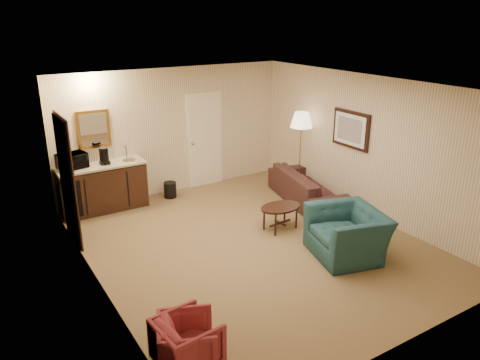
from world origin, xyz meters
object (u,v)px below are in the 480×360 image
object	(u,v)px
rose_chair_far	(187,340)
coffee_maker	(104,156)
microwave	(72,159)
coffee_table	(280,218)
teal_armchair	(348,226)
waste_bin	(170,190)
floor_lamp	(300,152)
wetbar_cabinet	(103,187)
sofa	(308,182)
rose_chair_near	(187,340)

from	to	relation	value
rose_chair_far	coffee_maker	size ratio (longest dim) A/B	1.92
microwave	coffee_maker	distance (m)	0.58
rose_chair_far	coffee_table	world-z (taller)	rose_chair_far
teal_armchair	waste_bin	xyz separation A→B (m)	(-1.35, 3.75, -0.34)
rose_chair_far	coffee_table	distance (m)	3.63
rose_chair_far	microwave	bearing A→B (deg)	22.29
teal_armchair	floor_lamp	size ratio (longest dim) A/B	0.67
rose_chair_far	microwave	world-z (taller)	microwave
wetbar_cabinet	teal_armchair	xyz separation A→B (m)	(2.69, -3.82, 0.04)
teal_armchair	coffee_table	bearing A→B (deg)	-151.45
sofa	floor_lamp	distance (m)	0.78
waste_bin	coffee_maker	size ratio (longest dim) A/B	1.00
rose_chair_far	floor_lamp	world-z (taller)	floor_lamp
teal_armchair	waste_bin	size ratio (longest dim) A/B	3.55
microwave	sofa	bearing A→B (deg)	-35.61
sofa	microwave	distance (m)	4.54
rose_chair_near	floor_lamp	world-z (taller)	floor_lamp
coffee_table	floor_lamp	xyz separation A→B (m)	(1.47, 1.33, 0.64)
rose_chair_far	microwave	distance (m)	4.83
floor_lamp	microwave	world-z (taller)	floor_lamp
rose_chair_near	microwave	size ratio (longest dim) A/B	1.25
sofa	microwave	xyz separation A→B (m)	(-4.10, 1.83, 0.67)
rose_chair_near	teal_armchair	bearing A→B (deg)	-80.13
sofa	coffee_maker	xyz separation A→B (m)	(-3.53, 1.76, 0.66)
rose_chair_far	waste_bin	bearing A→B (deg)	0.61
wetbar_cabinet	waste_bin	size ratio (longest dim) A/B	5.06
teal_armchair	microwave	size ratio (longest dim) A/B	2.27
coffee_table	microwave	distance (m)	3.95
teal_armchair	wetbar_cabinet	bearing A→B (deg)	-129.73
sofa	waste_bin	size ratio (longest dim) A/B	6.66
wetbar_cabinet	coffee_maker	size ratio (longest dim) A/B	5.07
rose_chair_far	coffee_table	bearing A→B (deg)	-30.17
wetbar_cabinet	teal_armchair	distance (m)	4.67
teal_armchair	waste_bin	world-z (taller)	teal_armchair
wetbar_cabinet	teal_armchair	size ratio (longest dim) A/B	1.43
sofa	coffee_table	size ratio (longest dim) A/B	2.85
rose_chair_near	coffee_maker	size ratio (longest dim) A/B	1.96
rose_chair_near	microwave	world-z (taller)	microwave
teal_armchair	floor_lamp	distance (m)	2.90
waste_bin	sofa	bearing A→B (deg)	-37.08
wetbar_cabinet	coffee_table	bearing A→B (deg)	-46.47
teal_armchair	rose_chair_far	distance (m)	3.32
teal_armchair	coffee_table	size ratio (longest dim) A/B	1.52
teal_armchair	coffee_table	world-z (taller)	teal_armchair
coffee_maker	microwave	bearing A→B (deg)	162.73
floor_lamp	microwave	size ratio (longest dim) A/B	3.40
wetbar_cabinet	coffee_maker	world-z (taller)	coffee_maker
floor_lamp	microwave	distance (m)	4.53
rose_chair_far	waste_bin	xyz separation A→B (m)	(1.85, 4.65, -0.15)
teal_armchair	rose_chair_near	size ratio (longest dim) A/B	1.81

